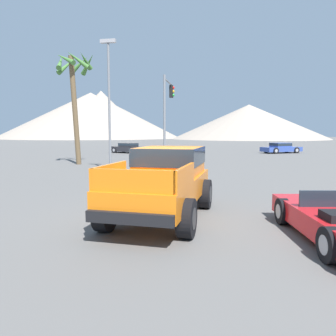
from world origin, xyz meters
name	(u,v)px	position (x,y,z in m)	size (l,w,h in m)	color
ground_plane	(159,216)	(0.00, 0.00, 0.00)	(320.00, 320.00, 0.00)	#5B5956
orange_pickup_truck	(165,178)	(0.16, 0.10, 1.08)	(2.60, 5.20, 1.91)	orange
parked_car_blue	(281,148)	(8.03, 29.53, 0.60)	(4.78, 3.76, 1.16)	#334C9E
parked_car_dark	(128,148)	(-9.01, 26.78, 0.58)	(4.43, 3.10, 1.12)	#232328
traffic_light_main	(168,105)	(-2.18, 13.86, 4.21)	(0.38, 3.24, 6.10)	slate
street_lamp_post	(109,94)	(-4.82, 9.40, 4.56)	(0.90, 0.24, 7.58)	slate
palm_tree_tall	(74,81)	(-8.85, 13.44, 5.99)	(2.88, 2.80, 8.02)	brown
distant_mountain_range	(124,117)	(-35.98, 111.69, 8.18)	(120.35, 69.49, 18.24)	gray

